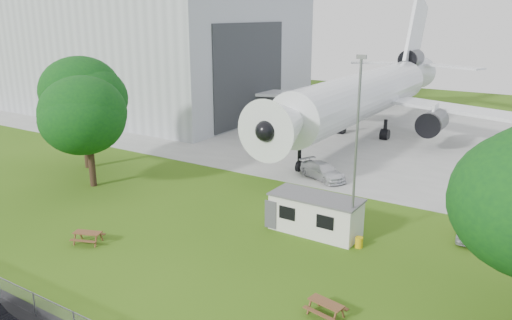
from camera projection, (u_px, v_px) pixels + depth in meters
The scene contains 12 objects.
ground at pixel (190, 252), 31.40m from camera, with size 160.00×160.00×0.00m, color #4A7319.
concrete_apron at pixel (386, 133), 62.16m from camera, with size 120.00×46.00×0.03m, color #B7B7B2.
hangar at pixel (147, 47), 77.40m from camera, with size 43.00×31.00×18.55m.
airliner at pixel (367, 92), 59.96m from camera, with size 46.36×47.73×17.69m.
site_cabin at pixel (316, 214), 33.83m from camera, with size 6.76×2.76×2.62m.
picnic_west at pixel (89, 243), 32.60m from camera, with size 1.80×1.50×0.76m, color brown, non-canonical shape.
picnic_east at pixel (326, 316), 24.76m from camera, with size 1.80×1.50×0.76m, color brown, non-canonical shape.
lamp_mast at pixel (356, 157), 30.50m from camera, with size 0.16×0.16×12.00m, color slate.
tree_west_big at pixel (81, 96), 46.65m from camera, with size 8.60×8.60×11.25m.
tree_west_small at pixel (87, 115), 41.62m from camera, with size 7.34×7.34×9.94m.
car_ne_hatch at pixel (471, 228), 33.11m from camera, with size 1.63×4.04×1.38m, color #A7A9AE.
car_apron_van at pixel (323, 171), 44.97m from camera, with size 2.05×5.04×1.46m, color white.
Camera 1 is at (18.76, -21.82, 14.44)m, focal length 35.00 mm.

